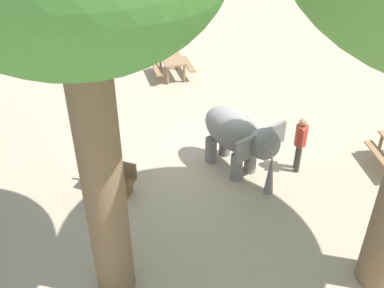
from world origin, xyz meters
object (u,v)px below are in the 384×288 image
elephant (239,136)px  wooden_bench (110,175)px  person_handler (300,140)px  picnic_table_far (172,62)px

elephant → wooden_bench: 3.46m
elephant → person_handler: bearing=52.9°
person_handler → wooden_bench: person_handler is taller
elephant → picnic_table_far: elephant is taller
wooden_bench → picnic_table_far: size_ratio=0.83×
elephant → wooden_bench: bearing=-114.8°
person_handler → picnic_table_far: (6.81, 1.33, -0.36)m
person_handler → wooden_bench: (0.92, 4.93, -0.48)m
elephant → person_handler: elephant is taller
elephant → wooden_bench: size_ratio=1.90×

